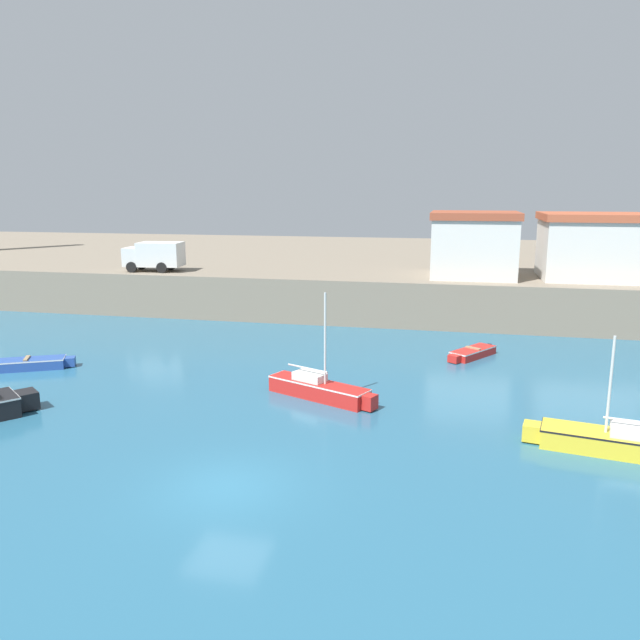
{
  "coord_description": "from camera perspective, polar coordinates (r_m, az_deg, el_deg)",
  "views": [
    {
      "loc": [
        6.8,
        -17.21,
        9.23
      ],
      "look_at": [
        -0.58,
        16.6,
        2.0
      ],
      "focal_mm": 35.0,
      "sensor_mm": 36.0,
      "label": 1
    }
  ],
  "objects": [
    {
      "name": "dinghy_red_0",
      "position": [
        36.12,
        13.73,
        -2.92
      ],
      "size": [
        2.72,
        3.49,
        0.56
      ],
      "color": "red",
      "rests_on": "ground"
    },
    {
      "name": "harbor_shed_near_wharf",
      "position": [
        45.86,
        13.88,
        6.76
      ],
      "size": [
        6.05,
        6.11,
        4.57
      ],
      "color": "silver",
      "rests_on": "quay_seawall"
    },
    {
      "name": "quay_seawall",
      "position": [
        62.15,
        5.97,
        4.67
      ],
      "size": [
        120.0,
        40.0,
        3.16
      ],
      "primitive_type": "cube",
      "color": "gray",
      "rests_on": "ground"
    },
    {
      "name": "ground_plane",
      "position": [
        20.68,
        -8.55,
        -14.85
      ],
      "size": [
        200.0,
        200.0,
        0.0
      ],
      "primitive_type": "plane",
      "color": "#28607F"
    },
    {
      "name": "sailboat_red_2",
      "position": [
        28.26,
        -0.04,
        -6.28
      ],
      "size": [
        5.36,
        3.09,
        4.88
      ],
      "color": "red",
      "rests_on": "ground"
    },
    {
      "name": "harbor_shed_mid_row",
      "position": [
        47.38,
        23.62,
        6.23
      ],
      "size": [
        7.02,
        6.59,
        4.52
      ],
      "color": "silver",
      "rests_on": "quay_seawall"
    },
    {
      "name": "truck_on_quay",
      "position": [
        49.22,
        -14.91,
        5.75
      ],
      "size": [
        4.49,
        2.53,
        2.2
      ],
      "color": "silver",
      "rests_on": "quay_seawall"
    },
    {
      "name": "sailboat_yellow_1",
      "position": [
        24.99,
        25.26,
        -9.96
      ],
      "size": [
        5.86,
        2.41,
        4.28
      ],
      "color": "yellow",
      "rests_on": "ground"
    },
    {
      "name": "dinghy_blue_3",
      "position": [
        36.2,
        -25.04,
        -3.62
      ],
      "size": [
        4.19,
        2.72,
        0.63
      ],
      "color": "#284C9E",
      "rests_on": "ground"
    }
  ]
}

